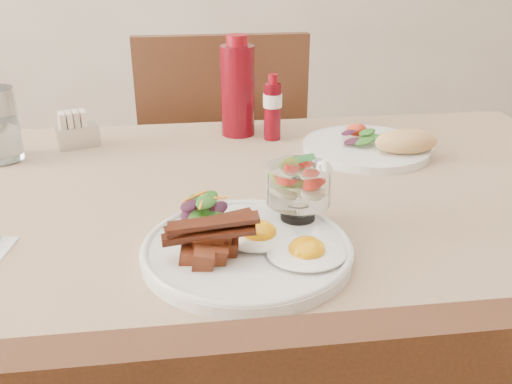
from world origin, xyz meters
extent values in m
cylinder|color=#522D1A|center=(0.59, 0.36, 0.35)|extent=(0.06, 0.06, 0.71)
cube|color=#522D1A|center=(0.00, 0.00, 0.73)|extent=(1.30, 0.85, 0.04)
cube|color=tan|center=(0.00, 0.00, 0.75)|extent=(1.33, 0.88, 0.00)
cylinder|color=#522D1A|center=(-0.18, 0.57, 0.23)|extent=(0.04, 0.04, 0.45)
cylinder|color=#522D1A|center=(0.18, 0.57, 0.23)|extent=(0.04, 0.04, 0.45)
cylinder|color=#522D1A|center=(-0.18, 0.93, 0.23)|extent=(0.04, 0.04, 0.45)
cylinder|color=#522D1A|center=(0.18, 0.93, 0.23)|extent=(0.04, 0.04, 0.45)
cube|color=#522D1A|center=(0.00, 0.75, 0.47)|extent=(0.42, 0.42, 0.03)
cube|color=#522D1A|center=(0.00, 0.55, 0.70)|extent=(0.42, 0.03, 0.46)
cylinder|color=white|center=(-0.02, -0.16, 0.76)|extent=(0.28, 0.28, 0.02)
ellipsoid|color=white|center=(0.05, -0.20, 0.77)|extent=(0.12, 0.10, 0.01)
ellipsoid|color=#FF9F05|center=(0.05, -0.20, 0.78)|extent=(0.05, 0.05, 0.03)
ellipsoid|color=white|center=(-0.01, -0.15, 0.77)|extent=(0.12, 0.10, 0.01)
ellipsoid|color=#FF9F05|center=(-0.01, -0.15, 0.78)|extent=(0.05, 0.05, 0.03)
cube|color=maroon|center=(-0.08, -0.18, 0.78)|extent=(0.03, 0.03, 0.02)
cube|color=maroon|center=(-0.07, -0.20, 0.78)|extent=(0.03, 0.03, 0.03)
cube|color=maroon|center=(-0.10, -0.20, 0.78)|extent=(0.03, 0.03, 0.02)
cube|color=maroon|center=(-0.05, -0.18, 0.78)|extent=(0.03, 0.03, 0.02)
cube|color=maroon|center=(-0.08, -0.21, 0.78)|extent=(0.03, 0.03, 0.03)
cube|color=maroon|center=(-0.09, -0.17, 0.78)|extent=(0.03, 0.03, 0.02)
cube|color=maroon|center=(-0.07, -0.19, 0.80)|extent=(0.03, 0.03, 0.02)
cube|color=maroon|center=(-0.08, -0.19, 0.80)|extent=(0.03, 0.03, 0.02)
cube|color=maroon|center=(-0.06, -0.18, 0.80)|extent=(0.03, 0.03, 0.02)
cube|color=#511E0D|center=(-0.08, -0.19, 0.80)|extent=(0.11, 0.03, 0.01)
cube|color=#511E0D|center=(-0.07, -0.20, 0.81)|extent=(0.12, 0.03, 0.01)
cube|color=#511E0D|center=(-0.07, -0.18, 0.81)|extent=(0.12, 0.05, 0.01)
cube|color=#511E0D|center=(-0.07, -0.19, 0.82)|extent=(0.11, 0.02, 0.01)
ellipsoid|color=#174913|center=(-0.08, -0.09, 0.77)|extent=(0.05, 0.04, 0.01)
ellipsoid|color=#174913|center=(-0.06, -0.07, 0.78)|extent=(0.04, 0.04, 0.01)
ellipsoid|color=#331024|center=(-0.10, -0.08, 0.78)|extent=(0.04, 0.03, 0.01)
ellipsoid|color=#174913|center=(-0.07, -0.11, 0.78)|extent=(0.05, 0.04, 0.01)
ellipsoid|color=#174913|center=(-0.08, -0.10, 0.79)|extent=(0.04, 0.03, 0.01)
ellipsoid|color=#331024|center=(-0.06, -0.09, 0.79)|extent=(0.04, 0.03, 0.01)
ellipsoid|color=#174913|center=(-0.09, -0.07, 0.79)|extent=(0.04, 0.04, 0.01)
ellipsoid|color=#174913|center=(-0.07, -0.07, 0.80)|extent=(0.04, 0.03, 0.01)
ellipsoid|color=#331024|center=(-0.10, -0.10, 0.80)|extent=(0.03, 0.03, 0.01)
ellipsoid|color=#174913|center=(-0.07, -0.10, 0.80)|extent=(0.04, 0.03, 0.01)
cylinder|color=orange|center=(-0.07, -0.08, 0.81)|extent=(0.03, 0.03, 0.01)
cylinder|color=orange|center=(-0.09, -0.08, 0.81)|extent=(0.03, 0.03, 0.01)
cylinder|color=orange|center=(-0.06, -0.09, 0.81)|extent=(0.04, 0.01, 0.01)
cylinder|color=orange|center=(-0.08, -0.10, 0.81)|extent=(0.01, 0.04, 0.01)
cylinder|color=white|center=(0.06, -0.09, 0.77)|extent=(0.05, 0.05, 0.01)
cylinder|color=white|center=(0.06, -0.09, 0.79)|extent=(0.02, 0.02, 0.02)
cylinder|color=white|center=(0.06, -0.09, 0.82)|extent=(0.09, 0.09, 0.05)
cylinder|color=beige|center=(0.05, -0.08, 0.81)|extent=(0.03, 0.03, 0.01)
cylinder|color=beige|center=(0.07, -0.10, 0.81)|extent=(0.03, 0.03, 0.01)
cylinder|color=beige|center=(0.06, -0.08, 0.82)|extent=(0.03, 0.03, 0.01)
cylinder|color=#86B838|center=(0.05, -0.08, 0.84)|extent=(0.04, 0.04, 0.01)
cone|color=red|center=(0.07, -0.11, 0.84)|extent=(0.03, 0.03, 0.03)
cone|color=red|center=(0.04, -0.09, 0.84)|extent=(0.03, 0.03, 0.03)
cone|color=red|center=(0.07, -0.08, 0.85)|extent=(0.03, 0.03, 0.03)
ellipsoid|color=#2D7F35|center=(0.06, -0.09, 0.86)|extent=(0.02, 0.01, 0.00)
ellipsoid|color=#2D7F35|center=(0.07, -0.09, 0.86)|extent=(0.02, 0.01, 0.00)
cylinder|color=white|center=(0.26, 0.21, 0.76)|extent=(0.25, 0.25, 0.02)
ellipsoid|color=#174913|center=(0.24, 0.21, 0.77)|extent=(0.04, 0.04, 0.01)
ellipsoid|color=#174913|center=(0.27, 0.23, 0.78)|extent=(0.04, 0.03, 0.01)
ellipsoid|color=#331024|center=(0.22, 0.20, 0.78)|extent=(0.04, 0.03, 0.01)
ellipsoid|color=#174913|center=(0.24, 0.18, 0.78)|extent=(0.04, 0.03, 0.01)
ellipsoid|color=#174913|center=(0.27, 0.20, 0.78)|extent=(0.04, 0.03, 0.01)
ellipsoid|color=#331024|center=(0.23, 0.23, 0.78)|extent=(0.03, 0.03, 0.01)
ellipsoid|color=#174913|center=(0.26, 0.22, 0.79)|extent=(0.04, 0.03, 0.01)
ellipsoid|color=red|center=(0.25, 0.24, 0.78)|extent=(0.04, 0.03, 0.03)
ellipsoid|color=tan|center=(0.32, 0.15, 0.79)|extent=(0.13, 0.09, 0.05)
cylinder|color=#5B050E|center=(0.02, 0.35, 0.85)|extent=(0.07, 0.07, 0.19)
cylinder|color=maroon|center=(0.02, 0.35, 0.95)|extent=(0.05, 0.05, 0.02)
cylinder|color=#5B050E|center=(0.08, 0.31, 0.81)|extent=(0.05, 0.05, 0.12)
cylinder|color=white|center=(0.08, 0.31, 0.83)|extent=(0.05, 0.05, 0.03)
cylinder|color=maroon|center=(0.08, 0.31, 0.88)|extent=(0.03, 0.03, 0.02)
cube|color=#B2B2B7|center=(-0.31, 0.31, 0.77)|extent=(0.09, 0.07, 0.04)
cube|color=beige|center=(-0.34, 0.30, 0.80)|extent=(0.02, 0.04, 0.05)
cube|color=beige|center=(-0.32, 0.31, 0.80)|extent=(0.02, 0.04, 0.05)
cube|color=beige|center=(-0.31, 0.31, 0.80)|extent=(0.02, 0.04, 0.05)
cube|color=beige|center=(-0.30, 0.32, 0.80)|extent=(0.02, 0.04, 0.05)
camera|label=1|loc=(-0.10, -0.82, 1.14)|focal=40.00mm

